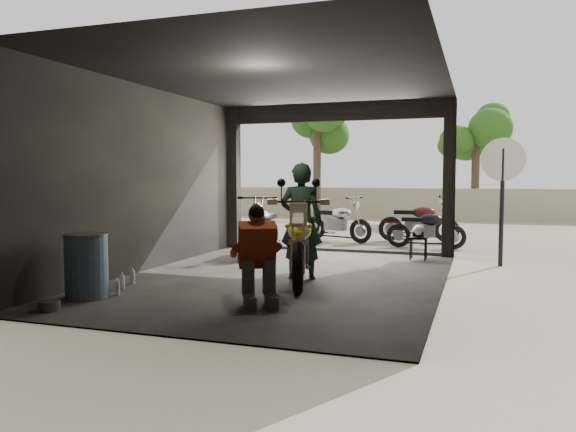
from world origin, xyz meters
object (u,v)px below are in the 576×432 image
Objects in this scene: left_bike at (264,226)px; rider at (301,222)px; outside_bike_a at (337,219)px; helmet at (419,231)px; main_bike at (300,241)px; outside_bike_c at (426,226)px; oil_drum at (87,267)px; stool at (418,241)px; sign_post at (502,180)px; outside_bike_b at (419,219)px.

rider is at bearing -63.93° from left_bike.
outside_bike_a is 6.41× the size of helmet.
main_bike reaches higher than outside_bike_a.
left_bike is 1.19× the size of outside_bike_c.
oil_drum is at bearing -138.83° from helmet.
sign_post is at bearing -8.82° from stool.
helmet is (0.04, -2.05, 0.07)m from outside_bike_c.
helmet is at bearing 51.89° from oil_drum.
rider reaches higher than left_bike.
main_bike reaches higher than outside_bike_b.
outside_bike_a is at bearing -88.62° from rider.
sign_post is at bearing -147.40° from outside_bike_c.
stool is 0.54× the size of oil_drum.
stool is 0.20× the size of sign_post.
sign_post is (1.84, -3.52, 0.99)m from outside_bike_b.
sign_post is at bearing -6.60° from left_bike.
oil_drum is (-0.72, -4.72, -0.19)m from left_bike.
rider is 3.15m from stool.
main_bike is 5.78m from outside_bike_a.
oil_drum is 0.37× the size of sign_post.
outside_bike_b is at bearing 95.80° from stool.
left_bike is at bearing -175.29° from stool.
main_bike reaches higher than stool.
outside_bike_b is 8.98m from oil_drum.
outside_bike_b is 6.11m from rider.
outside_bike_c reaches higher than oil_drum.
helmet is (1.57, 2.64, -0.34)m from rider.
helmet is 0.30× the size of oil_drum.
helmet is 6.26m from oil_drum.
stool is at bearing 179.06° from outside_bike_c.
outside_bike_a is 0.72× the size of sign_post.
sign_post is (1.50, -0.23, 1.19)m from stool.
oil_drum is at bearing -127.77° from stool.
outside_bike_c is 2.05m from helmet.
stool is 1.77× the size of helmet.
outside_bike_b is at bearing 64.00° from main_bike.
oil_drum is (-2.30, -2.29, -0.50)m from rider.
oil_drum is at bearing -173.58° from outside_bike_a.
left_bike is at bearing 81.33° from oil_drum.
rider is (1.58, -2.43, 0.31)m from left_bike.
outside_bike_c is (1.42, 5.07, -0.14)m from main_bike.
outside_bike_a is at bearing 103.66° from outside_bike_b.
outside_bike_c is (2.25, -0.65, -0.05)m from outside_bike_a.
outside_bike_b is (1.13, 6.35, -0.08)m from main_bike.
main_bike is at bearing 38.50° from oil_drum.
outside_bike_a is 3.51m from stool.
stool is (0.33, -3.28, -0.19)m from outside_bike_b.
outside_bike_c is 7.95m from oil_drum.
left_bike reaches higher than outside_bike_a.
left_bike reaches higher than oil_drum.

